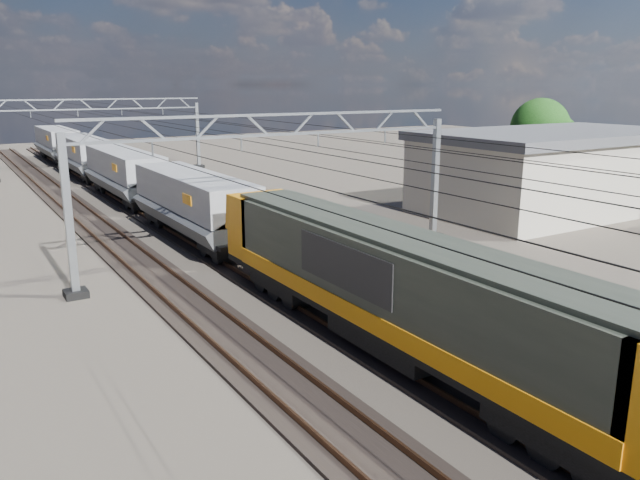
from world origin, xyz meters
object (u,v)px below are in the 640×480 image
catenary_gantry_mid (282,183)px  hopper_wagon_lead (193,201)px  catenary_gantry_far (102,133)px  hopper_wagon_third (84,153)px  locomotive (397,286)px  hopper_wagon_mid (124,171)px  tree_far (544,130)px  hopper_wagon_fourth (57,142)px  industrial_shed (554,170)px

catenary_gantry_mid → hopper_wagon_lead: 6.99m
catenary_gantry_mid → hopper_wagon_lead: catenary_gantry_mid is taller
catenary_gantry_far → hopper_wagon_third: size_ratio=1.53×
catenary_gantry_mid → locomotive: bearing=-100.1°
catenary_gantry_mid → hopper_wagon_mid: (-2.00, 20.69, -1.67)m
catenary_gantry_mid → tree_far: size_ratio=2.72×
hopper_wagon_fourth → hopper_wagon_mid: bearing=-90.0°
catenary_gantry_mid → hopper_wagon_third: 34.99m
catenary_gantry_mid → hopper_wagon_lead: (-2.00, 6.49, -1.67)m
hopper_wagon_lead → hopper_wagon_third: same height
hopper_wagon_mid → tree_far: size_ratio=1.78×
catenary_gantry_mid → tree_far: 31.87m
hopper_wagon_fourth → industrial_shed: (24.00, -47.09, 0.49)m
catenary_gantry_far → locomotive: 47.27m
tree_far → hopper_wagon_fourth: bearing=129.4°
hopper_wagon_mid → industrial_shed: bearing=-37.9°
hopper_wagon_third → hopper_wagon_fourth: bearing=90.0°
catenary_gantry_mid → hopper_wagon_mid: catenary_gantry_mid is taller
tree_far → hopper_wagon_third: bearing=142.2°
hopper_wagon_lead → industrial_shed: 24.42m
locomotive → hopper_wagon_mid: bearing=90.0°
hopper_wagon_third → tree_far: 40.99m
catenary_gantry_far → industrial_shed: catenary_gantry_far is taller
catenary_gantry_far → locomotive: catenary_gantry_far is taller
hopper_wagon_lead → industrial_shed: size_ratio=0.70×
hopper_wagon_mid → catenary_gantry_far: bearing=82.6°
locomotive → tree_far: (32.32, 20.99, 2.33)m
locomotive → tree_far: 38.61m
hopper_wagon_mid → industrial_shed: size_ratio=0.70×
catenary_gantry_far → hopper_wagon_third: 2.83m
catenary_gantry_mid → locomotive: catenary_gantry_mid is taller
catenary_gantry_mid → hopper_wagon_mid: size_ratio=1.53×
locomotive → hopper_wagon_fourth: 60.30m
locomotive → hopper_wagon_lead: (-0.00, 17.70, -0.09)m
hopper_wagon_third → hopper_wagon_mid: bearing=-90.0°
catenary_gantry_far → hopper_wagon_lead: bearing=-93.9°
hopper_wagon_lead → hopper_wagon_fourth: 42.60m
catenary_gantry_far → hopper_wagon_third: bearing=-151.0°
hopper_wagon_fourth → tree_far: bearing=-50.6°
catenary_gantry_far → hopper_wagon_mid: 15.53m
catenary_gantry_far → hopper_wagon_fourth: catenary_gantry_far is taller
hopper_wagon_lead → locomotive: bearing=-90.0°
hopper_wagon_lead → hopper_wagon_third: size_ratio=1.00×
locomotive → hopper_wagon_third: locomotive is taller
hopper_wagon_third → locomotive: bearing=-90.0°
hopper_wagon_fourth → tree_far: 50.94m
hopper_wagon_mid → hopper_wagon_third: 14.20m
hopper_wagon_third → industrial_shed: size_ratio=0.70×
industrial_shed → catenary_gantry_mid: bearing=-174.8°
catenary_gantry_mid → catenary_gantry_far: 36.00m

